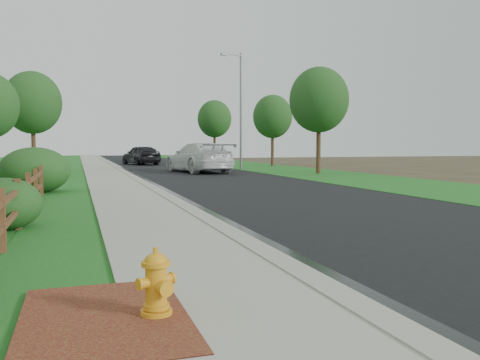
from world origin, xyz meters
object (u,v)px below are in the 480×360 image
object	(u,v)px
white_suv	(199,158)
ranch_fence	(24,196)
fire_hydrant	(156,284)
dark_car_mid	(141,155)
streetlight	(239,104)

from	to	relation	value
white_suv	ranch_fence	bearing A→B (deg)	56.34
ranch_fence	fire_hydrant	xyz separation A→B (m)	(1.90, -7.50, -0.20)
ranch_fence	fire_hydrant	world-z (taller)	ranch_fence
ranch_fence	fire_hydrant	bearing A→B (deg)	-75.76
fire_hydrant	dark_car_mid	size ratio (longest dim) A/B	0.13
fire_hydrant	white_suv	bearing A→B (deg)	75.97
white_suv	dark_car_mid	bearing A→B (deg)	-91.21
fire_hydrant	dark_car_mid	xyz separation A→B (m)	(4.68, 40.62, 0.47)
ranch_fence	fire_hydrant	distance (m)	7.74
ranch_fence	white_suv	world-z (taller)	white_suv
ranch_fence	dark_car_mid	distance (m)	33.77
fire_hydrant	streetlight	xyz separation A→B (m)	(10.26, 29.37, 4.24)
white_suv	streetlight	distance (m)	5.67
ranch_fence	white_suv	distance (m)	21.26
white_suv	streetlight	xyz separation A→B (m)	(3.53, 2.45, 3.69)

